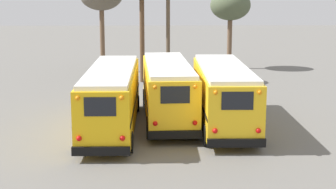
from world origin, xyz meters
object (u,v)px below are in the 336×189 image
at_px(utility_pole, 168,32).
at_px(bare_tree_0, 230,6).
at_px(school_bus_0, 112,96).
at_px(school_bus_2, 223,93).
at_px(school_bus_1, 168,89).

bearing_deg(utility_pole, bare_tree_0, 53.00).
bearing_deg(utility_pole, school_bus_0, -103.18).
bearing_deg(school_bus_2, school_bus_1, 157.15).
height_order(school_bus_2, utility_pole, utility_pole).
distance_m(school_bus_2, bare_tree_0, 20.68).
height_order(school_bus_1, school_bus_2, school_bus_1).
relative_size(utility_pole, bare_tree_0, 1.05).
xyz_separation_m(school_bus_0, utility_pole, (3.09, 13.18, 2.13)).
bearing_deg(school_bus_1, school_bus_0, -147.54).
relative_size(school_bus_0, bare_tree_0, 1.52).
bearing_deg(school_bus_0, bare_tree_0, 67.09).
bearing_deg(bare_tree_0, school_bus_2, -98.83).
distance_m(school_bus_0, school_bus_1, 3.33).
distance_m(school_bus_0, bare_tree_0, 22.79).
bearing_deg(school_bus_0, school_bus_1, 32.46).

